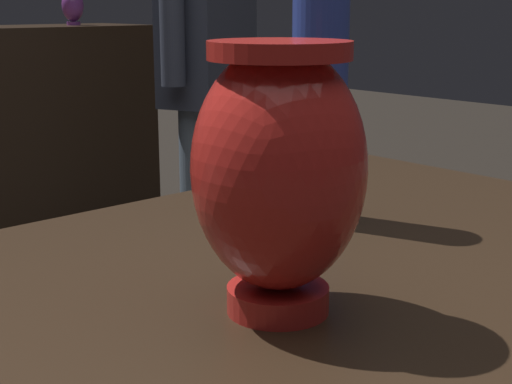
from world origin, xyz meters
TOP-DOWN VIEW (x-y plane):
  - vase_centerpiece at (-0.04, -0.10)m, footprint 0.16×0.16m
  - vase_tall_behind at (0.21, 0.09)m, footprint 0.09×0.09m
  - shelf_vase_far_right at (1.04, 2.19)m, footprint 0.09×0.09m
  - visitor_near_right at (0.98, 1.27)m, footprint 0.44×0.29m

SIDE VIEW (x-z plane):
  - visitor_near_right at x=0.98m, z-range 0.13..1.69m
  - vase_centerpiece at x=-0.04m, z-range 0.81..1.05m
  - vase_tall_behind at x=0.21m, z-range 0.80..1.10m
  - shelf_vase_far_right at x=1.04m, z-range 1.00..1.13m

